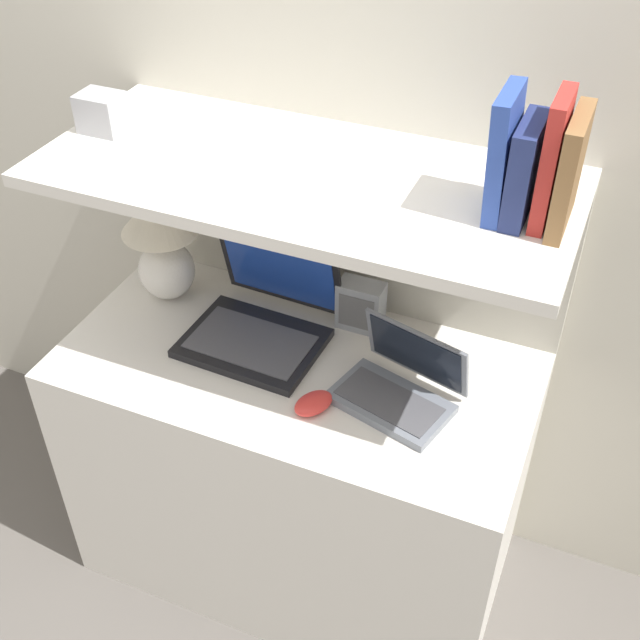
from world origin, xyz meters
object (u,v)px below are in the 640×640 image
computer_mouse (314,403)px  book_navy (524,170)px  book_brown (570,172)px  laptop_large (262,317)px  book_blue (504,154)px  table_lamp (162,237)px  router_box (361,305)px  laptop_small (399,386)px  book_red (552,161)px  shelf_gadget (102,113)px

computer_mouse → book_navy: (0.34, 0.18, 0.56)m
book_brown → laptop_large: bearing=179.4°
computer_mouse → book_blue: bearing=31.4°
computer_mouse → book_brown: bearing=23.6°
table_lamp → computer_mouse: (0.51, -0.24, -0.16)m
router_box → book_navy: 0.63m
table_lamp → computer_mouse: size_ratio=2.69×
laptop_small → laptop_large: bearing=167.3°
book_red → laptop_large: bearing=179.4°
table_lamp → book_blue: book_blue is taller
laptop_small → book_blue: size_ratio=1.26×
router_box → shelf_gadget: (-0.57, -0.13, 0.46)m
router_box → laptop_small: bearing=-50.8°
router_box → shelf_gadget: bearing=-167.2°
table_lamp → laptop_small: bearing=-11.5°
computer_mouse → book_red: 0.72m
laptop_small → computer_mouse: (-0.16, -0.10, -0.02)m
table_lamp → book_blue: 0.92m
computer_mouse → laptop_small: bearing=32.5°
laptop_large → computer_mouse: size_ratio=2.94×
laptop_small → book_blue: (0.14, 0.08, 0.56)m
book_brown → book_blue: 0.12m
book_brown → book_red: book_red is taller
shelf_gadget → laptop_small: bearing=-6.1°
shelf_gadget → book_navy: bearing=0.0°
laptop_large → laptop_small: 0.39m
table_lamp → laptop_large: 0.33m
laptop_small → book_brown: 0.61m
book_blue → shelf_gadget: (-0.88, 0.00, -0.08)m
laptop_small → book_navy: 0.57m
table_lamp → book_brown: (0.93, -0.06, 0.41)m
book_brown → book_navy: size_ratio=1.14×
table_lamp → book_navy: book_navy is taller
computer_mouse → book_brown: (0.42, 0.18, 0.57)m
book_red → book_navy: bearing=180.0°
book_blue → shelf_gadget: size_ratio=2.47×
book_blue → shelf_gadget: book_blue is taller
book_brown → book_red: size_ratio=0.87×
laptop_small → book_brown: (0.26, 0.08, 0.55)m
table_lamp → laptop_small: (0.68, -0.14, -0.14)m
book_navy → book_blue: (-0.04, 0.00, 0.02)m
computer_mouse → book_brown: size_ratio=0.54×
laptop_large → book_navy: bearing=-0.6°
table_lamp → router_box: 0.52m
computer_mouse → book_blue: 0.68m
book_red → table_lamp: bearing=176.3°
table_lamp → shelf_gadget: shelf_gadget is taller
book_brown → book_navy: bearing=180.0°
book_red → book_brown: bearing=0.0°
laptop_small → book_blue: bearing=30.2°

